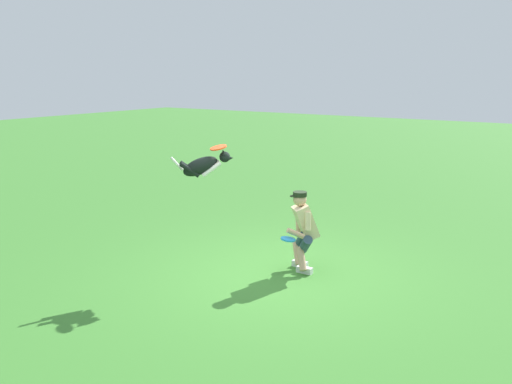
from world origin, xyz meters
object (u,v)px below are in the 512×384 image
dog (204,166)px  frisbee_held (288,239)px  frisbee_flying (218,148)px  person (303,228)px

dog → frisbee_held: 1.73m
frisbee_flying → frisbee_held: size_ratio=1.12×
frisbee_flying → frisbee_held: frisbee_flying is taller
person → frisbee_held: person is taller
frisbee_flying → person: bearing=-148.3°
person → dog: size_ratio=1.70×
person → dog: dog is taller
frisbee_flying → frisbee_held: 1.78m
frisbee_held → dog: bearing=19.9°
dog → frisbee_flying: 0.36m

